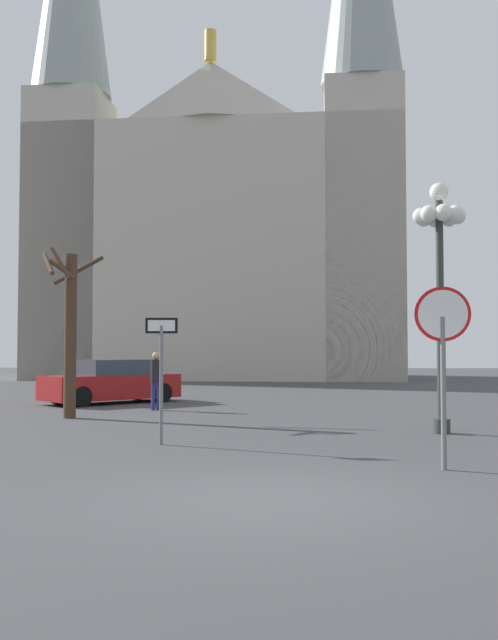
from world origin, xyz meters
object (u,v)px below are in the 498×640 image
object	(u,v)px
street_lamp	(440,247)
parked_car_near_red	(113,382)
one_way_arrow_sign	(161,364)
pedestrian_walking	(156,375)
stop_sign	(443,340)
bare_tree	(70,327)
cathedral	(219,205)

from	to	relation	value
street_lamp	parked_car_near_red	xyz separation A→B (m)	(-8.93, 8.06, -3.25)
one_way_arrow_sign	pedestrian_walking	distance (m)	7.54
stop_sign	bare_tree	world-z (taller)	bare_tree
stop_sign	bare_tree	size ratio (longest dim) A/B	0.61
street_lamp	pedestrian_walking	world-z (taller)	street_lamp
stop_sign	pedestrian_walking	distance (m)	11.64
stop_sign	cathedral	bearing A→B (deg)	100.57
cathedral	parked_car_near_red	xyz separation A→B (m)	(-1.76, -20.46, -10.12)
one_way_arrow_sign	pedestrian_walking	bearing A→B (deg)	100.80
cathedral	stop_sign	xyz separation A→B (m)	(6.17, -33.09, -8.90)
parked_car_near_red	pedestrian_walking	xyz separation A→B (m)	(1.92, -2.69, 0.34)
stop_sign	street_lamp	size ratio (longest dim) A/B	0.51
cathedral	stop_sign	distance (m)	34.82
cathedral	one_way_arrow_sign	distance (m)	31.97
street_lamp	parked_car_near_red	bearing A→B (deg)	137.91
stop_sign	street_lamp	xyz separation A→B (m)	(1.00, 4.56, 2.04)
cathedral	street_lamp	size ratio (longest dim) A/B	6.88
one_way_arrow_sign	street_lamp	size ratio (longest dim) A/B	0.44
stop_sign	parked_car_near_red	bearing A→B (deg)	122.13
cathedral	parked_car_near_red	size ratio (longest dim) A/B	8.34
stop_sign	one_way_arrow_sign	world-z (taller)	stop_sign
street_lamp	pedestrian_walking	distance (m)	9.30
one_way_arrow_sign	pedestrian_walking	world-z (taller)	one_way_arrow_sign
street_lamp	pedestrian_walking	size ratio (longest dim) A/B	3.14
stop_sign	bare_tree	bearing A→B (deg)	136.32
stop_sign	pedestrian_walking	bearing A→B (deg)	121.17
one_way_arrow_sign	parked_car_near_red	world-z (taller)	one_way_arrow_sign
street_lamp	bare_tree	bearing A→B (deg)	161.71
street_lamp	cathedral	bearing A→B (deg)	104.11
cathedral	bare_tree	distance (m)	27.02
pedestrian_walking	one_way_arrow_sign	bearing A→B (deg)	-79.20
cathedral	stop_sign	bearing A→B (deg)	-79.43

